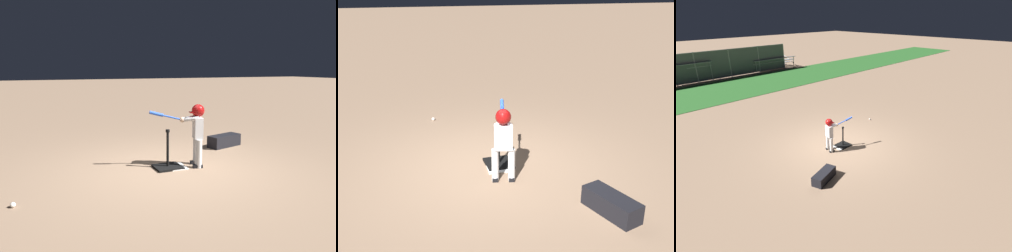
% 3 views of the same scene
% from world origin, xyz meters
% --- Properties ---
extents(ground_plane, '(90.00, 90.00, 0.00)m').
position_xyz_m(ground_plane, '(0.00, 0.00, 0.00)').
color(ground_plane, '#93755B').
extents(grass_outfield_strip, '(56.00, 5.13, 0.02)m').
position_xyz_m(grass_outfield_strip, '(0.00, 10.19, 0.01)').
color(grass_outfield_strip, '#286026').
rests_on(grass_outfield_strip, ground_plane).
extents(backstop_fence, '(14.16, 0.08, 2.03)m').
position_xyz_m(backstop_fence, '(0.00, 13.45, 1.06)').
color(backstop_fence, '#9E9EA3').
rests_on(backstop_fence, ground_plane).
extents(home_plate, '(0.47, 0.47, 0.02)m').
position_xyz_m(home_plate, '(-0.08, -0.12, 0.01)').
color(home_plate, white).
rests_on(home_plate, ground_plane).
extents(batting_tee, '(0.51, 0.46, 0.74)m').
position_xyz_m(batting_tee, '(0.04, -0.13, 0.08)').
color(batting_tee, black).
rests_on(batting_tee, ground_plane).
extents(batter_child, '(1.02, 0.46, 1.19)m').
position_xyz_m(batter_child, '(-0.51, -0.06, 0.76)').
color(batter_child, silver).
rests_on(batter_child, ground_plane).
extents(baseball, '(0.07, 0.07, 0.07)m').
position_xyz_m(baseball, '(2.64, 0.69, 0.04)').
color(baseball, white).
rests_on(baseball, ground_plane).
extents(bleachers_left_center, '(3.03, 2.62, 1.36)m').
position_xyz_m(bleachers_left_center, '(-0.42, 14.42, 0.67)').
color(bleachers_left_center, '#93969E').
rests_on(bleachers_left_center, ground_plane).
extents(bleachers_right_center, '(3.90, 1.72, 0.95)m').
position_xyz_m(bleachers_right_center, '(6.10, 14.00, 0.46)').
color(bleachers_right_center, '#93969E').
rests_on(bleachers_right_center, ground_plane).
extents(equipment_bag, '(0.90, 0.54, 0.28)m').
position_xyz_m(equipment_bag, '(-1.86, -1.19, 0.14)').
color(equipment_bag, black).
rests_on(equipment_bag, ground_plane).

